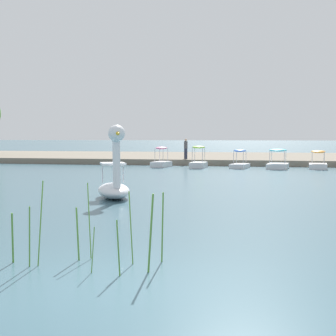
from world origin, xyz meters
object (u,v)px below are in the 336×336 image
object	(u,v)px
pedal_boat_orange	(318,163)
pedal_boat_blue	(240,163)
swan_boat	(114,181)
pedal_boat_cyan	(278,162)
person_on_path	(186,148)
pedal_boat_pink	(161,161)
pedal_boat_lime	(198,161)

from	to	relation	value
pedal_boat_orange	pedal_boat_blue	world-z (taller)	pedal_boat_blue
swan_boat	pedal_boat_blue	xyz separation A→B (m)	(3.92, 18.69, -0.31)
swan_boat	pedal_boat_cyan	xyz separation A→B (m)	(6.69, 18.62, -0.24)
person_on_path	pedal_boat_pink	bearing A→B (deg)	-114.15
pedal_boat_lime	pedal_boat_pink	distance (m)	2.99
pedal_boat_blue	person_on_path	xyz separation A→B (m)	(-4.64, 3.40, 0.97)
pedal_boat_blue	pedal_boat_lime	world-z (taller)	pedal_boat_lime
swan_boat	pedal_boat_pink	bearing A→B (deg)	96.48
pedal_boat_blue	person_on_path	size ratio (longest dim) A/B	1.26
pedal_boat_lime	pedal_boat_blue	bearing A→B (deg)	2.58
pedal_boat_orange	pedal_boat_blue	distance (m)	5.69
pedal_boat_cyan	swan_boat	bearing A→B (deg)	-109.78
pedal_boat_orange	pedal_boat_cyan	world-z (taller)	pedal_boat_cyan
pedal_boat_cyan	pedal_boat_pink	world-z (taller)	pedal_boat_pink
pedal_boat_orange	person_on_path	xyz separation A→B (m)	(-10.32, 3.04, 0.95)
pedal_boat_blue	pedal_boat_cyan	bearing A→B (deg)	-1.60
pedal_boat_lime	person_on_path	xyz separation A→B (m)	(-1.54, 3.54, 0.89)
pedal_boat_cyan	pedal_boat_blue	distance (m)	2.78
swan_boat	person_on_path	distance (m)	22.11
swan_boat	pedal_boat_blue	bearing A→B (deg)	78.17
pedal_boat_cyan	person_on_path	xyz separation A→B (m)	(-7.42, 3.47, 0.90)
swan_boat	pedal_boat_lime	distance (m)	18.57
pedal_boat_pink	person_on_path	xyz separation A→B (m)	(1.42, 3.18, 0.93)
pedal_boat_cyan	pedal_boat_lime	xyz separation A→B (m)	(-5.88, -0.06, 0.02)
pedal_boat_orange	pedal_boat_blue	xyz separation A→B (m)	(-5.68, -0.35, -0.03)
pedal_boat_pink	person_on_path	size ratio (longest dim) A/B	1.28
person_on_path	pedal_boat_cyan	bearing A→B (deg)	-25.09
pedal_boat_blue	swan_boat	bearing A→B (deg)	-101.83
pedal_boat_lime	pedal_boat_pink	world-z (taller)	pedal_boat_lime
pedal_boat_lime	pedal_boat_pink	xyz separation A→B (m)	(-2.96, 0.36, -0.04)
pedal_boat_pink	pedal_boat_orange	bearing A→B (deg)	0.66
pedal_boat_lime	pedal_boat_cyan	bearing A→B (deg)	0.61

